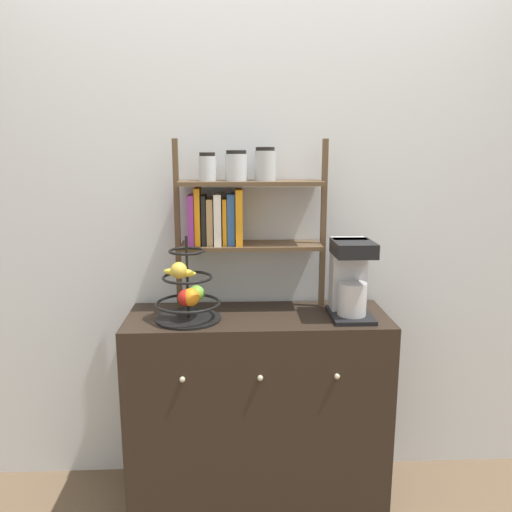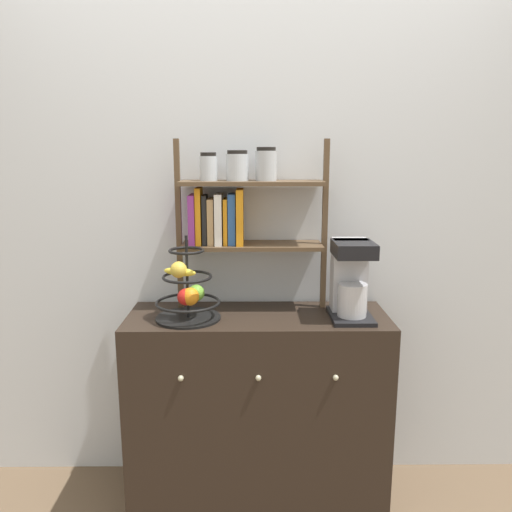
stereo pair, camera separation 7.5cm
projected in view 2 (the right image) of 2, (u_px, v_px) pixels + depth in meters
wall_back at (257, 217)px, 2.36m from camera, size 7.00×0.05×2.60m
sideboard at (258, 408)px, 2.29m from camera, size 1.15×0.43×0.90m
coffee_maker at (351, 278)px, 2.15m from camera, size 0.18×0.25×0.34m
fruit_stand at (187, 293)px, 2.12m from camera, size 0.28×0.28×0.36m
shelf_hutch at (235, 207)px, 2.22m from camera, size 0.68×0.20×0.76m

